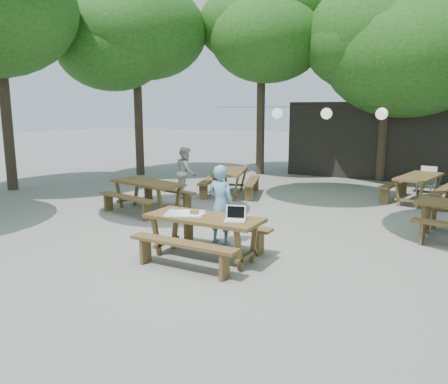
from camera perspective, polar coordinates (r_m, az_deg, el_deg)
name	(u,v)px	position (r m, az deg, el deg)	size (l,w,h in m)	color
ground	(245,242)	(8.49, 2.70, -6.57)	(80.00, 80.00, 0.00)	slate
pavilion	(375,139)	(18.08, 19.17, 6.58)	(6.00, 3.00, 2.80)	black
main_picnic_table	(204,237)	(7.48, -2.60, -5.87)	(2.00, 1.58, 0.75)	#51391C
picnic_table_nw	(148,196)	(11.13, -9.94, -0.48)	(2.18, 1.93, 0.75)	#51391C
picnic_table_far_w	(230,182)	(12.97, 0.83, 1.26)	(2.10, 2.30, 0.75)	#51391C
picnic_table_far_e	(418,189)	(13.10, 24.03, 0.41)	(1.91, 2.16, 0.75)	#51391C
woman	(221,204)	(8.25, -0.41, -1.63)	(0.55, 0.36, 1.51)	#69A3C0
second_person	(186,172)	(12.73, -5.02, 2.62)	(0.72, 0.56, 1.47)	silver
plastic_chair	(426,189)	(13.95, 24.84, 0.39)	(0.52, 0.52, 0.90)	white
laptop	(235,217)	(7.09, 1.47, -3.24)	(0.39, 0.35, 0.24)	white
tabletop_clutter	(187,213)	(7.57, -4.90, -2.76)	(0.81, 0.76, 0.08)	#3A8AC6
paper_lanterns	(327,113)	(13.80, 13.29, 9.96)	(9.00, 0.34, 0.38)	black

